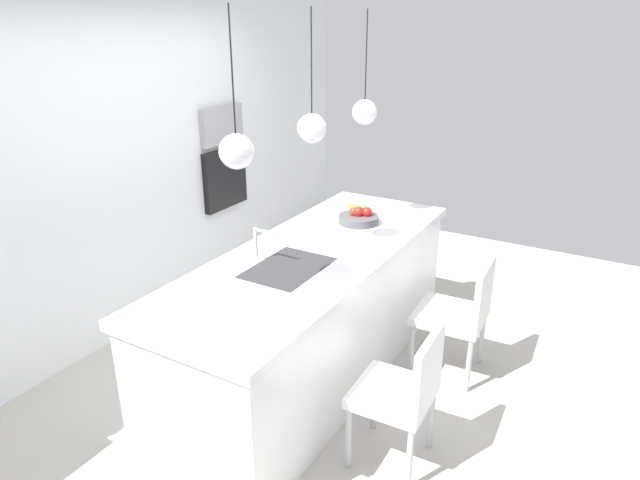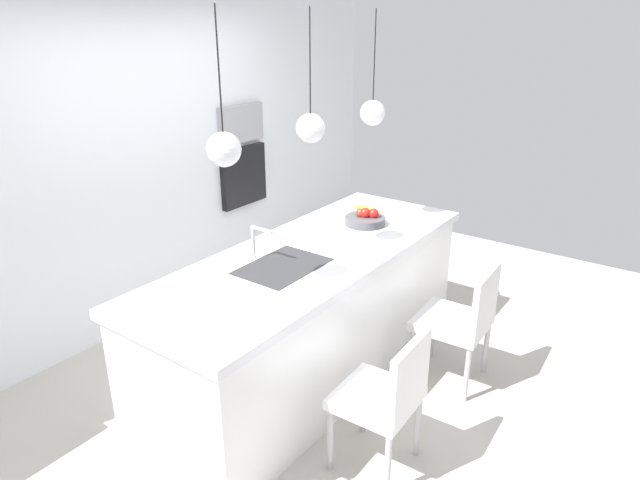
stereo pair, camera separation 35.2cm
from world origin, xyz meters
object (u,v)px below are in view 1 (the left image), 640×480
at_px(microwave, 221,125).
at_px(chair_near, 404,390).
at_px(chair_middle, 460,311).
at_px(oven, 224,178).
at_px(fruit_bowl, 358,217).

distance_m(microwave, chair_near, 3.06).
bearing_deg(chair_middle, microwave, 78.53).
height_order(microwave, chair_middle, microwave).
relative_size(microwave, chair_middle, 0.62).
relative_size(microwave, oven, 0.96).
xyz_separation_m(microwave, oven, (0.00, 0.00, -0.50)).
distance_m(oven, chair_near, 2.93).
distance_m(microwave, oven, 0.50).
bearing_deg(microwave, chair_near, -121.79).
height_order(oven, chair_near, oven).
xyz_separation_m(oven, chair_near, (-1.52, -2.46, -0.51)).
xyz_separation_m(fruit_bowl, oven, (0.36, 1.59, -0.00)).
bearing_deg(fruit_bowl, chair_middle, -99.00).
relative_size(microwave, chair_near, 0.63).
bearing_deg(chair_middle, chair_near, 179.68).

